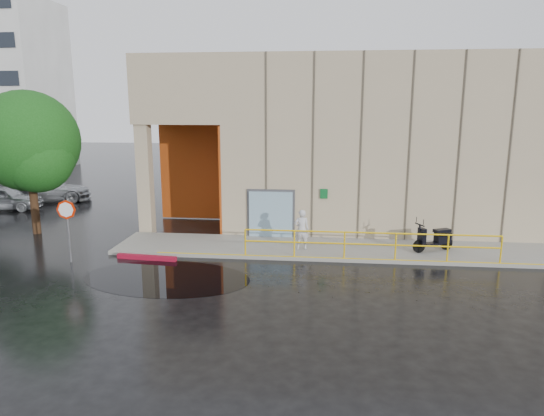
{
  "coord_description": "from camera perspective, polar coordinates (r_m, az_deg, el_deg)",
  "views": [
    {
      "loc": [
        2.39,
        -14.67,
        5.83
      ],
      "look_at": [
        0.56,
        3.0,
        2.05
      ],
      "focal_mm": 32.0,
      "sensor_mm": 36.0,
      "label": 1
    }
  ],
  "objects": [
    {
      "name": "ground",
      "position": [
        15.97,
        -3.14,
        -9.43
      ],
      "size": [
        120.0,
        120.0,
        0.0
      ],
      "primitive_type": "plane",
      "color": "black",
      "rests_on": "ground"
    },
    {
      "name": "sidewalk",
      "position": [
        20.08,
        10.31,
        -4.85
      ],
      "size": [
        20.0,
        3.0,
        0.15
      ],
      "primitive_type": "cube",
      "color": "gray",
      "rests_on": "ground"
    },
    {
      "name": "building",
      "position": [
        25.85,
        12.06,
        8.14
      ],
      "size": [
        20.0,
        10.17,
        8.0
      ],
      "color": "tan",
      "rests_on": "ground"
    },
    {
      "name": "guardrail",
      "position": [
        18.65,
        11.44,
        -4.28
      ],
      "size": [
        9.56,
        0.06,
        1.03
      ],
      "color": "yellow",
      "rests_on": "sidewalk"
    },
    {
      "name": "person",
      "position": [
        19.42,
        3.5,
        -2.53
      ],
      "size": [
        0.63,
        0.45,
        1.63
      ],
      "primitive_type": "imported",
      "rotation": [
        0.0,
        0.0,
        3.25
      ],
      "color": "silver",
      "rests_on": "sidewalk"
    },
    {
      "name": "scooter",
      "position": [
        20.17,
        18.56,
        -2.64
      ],
      "size": [
        1.83,
        1.25,
        1.39
      ],
      "rotation": [
        0.0,
        0.0,
        0.42
      ],
      "color": "black",
      "rests_on": "sidewalk"
    },
    {
      "name": "stop_sign",
      "position": [
        19.53,
        -22.99,
        -0.97
      ],
      "size": [
        0.72,
        0.11,
        2.41
      ],
      "rotation": [
        0.0,
        0.0,
        -0.33
      ],
      "color": "#5A595E",
      "rests_on": "ground"
    },
    {
      "name": "red_curb",
      "position": [
        19.35,
        -14.53,
        -5.65
      ],
      "size": [
        2.41,
        0.4,
        0.18
      ],
      "primitive_type": "cube",
      "rotation": [
        0.0,
        0.0,
        -0.09
      ],
      "color": "maroon",
      "rests_on": "ground"
    },
    {
      "name": "puddle",
      "position": [
        17.24,
        -12.32,
        -8.04
      ],
      "size": [
        6.12,
        4.05,
        0.01
      ],
      "primitive_type": "cube",
      "rotation": [
        0.0,
        0.0,
        -0.08
      ],
      "color": "black",
      "rests_on": "ground"
    },
    {
      "name": "car_a",
      "position": [
        31.37,
        -28.97,
        1.05
      ],
      "size": [
        4.19,
        2.02,
        1.38
      ],
      "primitive_type": "imported",
      "rotation": [
        0.0,
        0.0,
        1.67
      ],
      "color": "#AFB2B7",
      "rests_on": "ground"
    },
    {
      "name": "car_c",
      "position": [
        32.8,
        -25.07,
        1.97
      ],
      "size": [
        5.62,
        3.69,
        1.51
      ],
      "primitive_type": "imported",
      "rotation": [
        0.0,
        0.0,
        1.9
      ],
      "color": "#A0A3A6",
      "rests_on": "ground"
    },
    {
      "name": "tree_near",
      "position": [
        24.27,
        -26.57,
        6.62
      ],
      "size": [
        4.5,
        4.5,
        6.51
      ],
      "rotation": [
        0.0,
        0.0,
        0.04
      ],
      "color": "#2F200F",
      "rests_on": "ground"
    }
  ]
}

